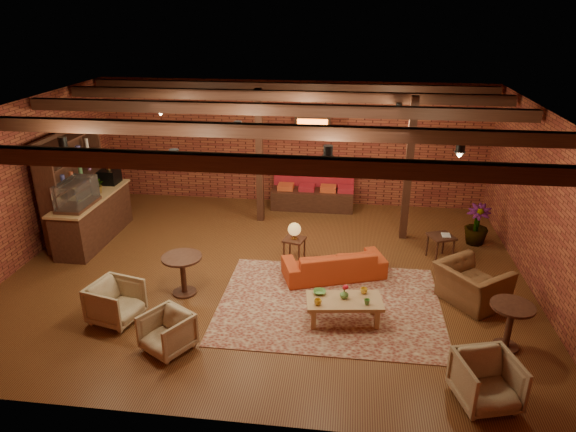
# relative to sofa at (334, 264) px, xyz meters

# --- Properties ---
(floor) EXTENTS (10.00, 10.00, 0.00)m
(floor) POSITION_rel_sofa_xyz_m (-1.31, 0.04, -0.28)
(floor) COLOR #401C10
(floor) RESTS_ON ground
(ceiling) EXTENTS (10.00, 8.00, 0.02)m
(ceiling) POSITION_rel_sofa_xyz_m (-1.31, 0.04, 2.92)
(ceiling) COLOR black
(ceiling) RESTS_ON wall_back
(wall_back) EXTENTS (10.00, 0.02, 3.20)m
(wall_back) POSITION_rel_sofa_xyz_m (-1.31, 4.04, 1.32)
(wall_back) COLOR maroon
(wall_back) RESTS_ON ground
(wall_front) EXTENTS (10.00, 0.02, 3.20)m
(wall_front) POSITION_rel_sofa_xyz_m (-1.31, -3.96, 1.32)
(wall_front) COLOR maroon
(wall_front) RESTS_ON ground
(wall_left) EXTENTS (0.02, 8.00, 3.20)m
(wall_left) POSITION_rel_sofa_xyz_m (-6.31, 0.04, 1.32)
(wall_left) COLOR maroon
(wall_left) RESTS_ON ground
(wall_right) EXTENTS (0.02, 8.00, 3.20)m
(wall_right) POSITION_rel_sofa_xyz_m (3.69, 0.04, 1.32)
(wall_right) COLOR maroon
(wall_right) RESTS_ON ground
(ceiling_beams) EXTENTS (9.80, 6.40, 0.22)m
(ceiling_beams) POSITION_rel_sofa_xyz_m (-1.31, 0.04, 2.80)
(ceiling_beams) COLOR black
(ceiling_beams) RESTS_ON ceiling
(ceiling_pipe) EXTENTS (9.60, 0.12, 0.12)m
(ceiling_pipe) POSITION_rel_sofa_xyz_m (-1.31, 1.64, 2.57)
(ceiling_pipe) COLOR black
(ceiling_pipe) RESTS_ON ceiling
(post_left) EXTENTS (0.16, 0.16, 3.20)m
(post_left) POSITION_rel_sofa_xyz_m (-1.91, 2.64, 1.32)
(post_left) COLOR black
(post_left) RESTS_ON ground
(post_right) EXTENTS (0.16, 0.16, 3.20)m
(post_right) POSITION_rel_sofa_xyz_m (1.49, 2.04, 1.32)
(post_right) COLOR black
(post_right) RESTS_ON ground
(service_counter) EXTENTS (0.80, 2.50, 1.60)m
(service_counter) POSITION_rel_sofa_xyz_m (-5.41, 1.04, 0.52)
(service_counter) COLOR black
(service_counter) RESTS_ON ground
(plant_counter) EXTENTS (0.35, 0.39, 0.30)m
(plant_counter) POSITION_rel_sofa_xyz_m (-5.31, 1.24, 0.94)
(plant_counter) COLOR #337F33
(plant_counter) RESTS_ON service_counter
(shelving_hutch) EXTENTS (0.52, 2.00, 2.40)m
(shelving_hutch) POSITION_rel_sofa_xyz_m (-5.81, 1.14, 0.92)
(shelving_hutch) COLOR black
(shelving_hutch) RESTS_ON ground
(banquette) EXTENTS (2.10, 0.70, 1.00)m
(banquette) POSITION_rel_sofa_xyz_m (-0.71, 3.59, 0.22)
(banquette) COLOR #A31B27
(banquette) RESTS_ON ground
(service_sign) EXTENTS (0.86, 0.06, 0.30)m
(service_sign) POSITION_rel_sofa_xyz_m (-0.71, 3.14, 2.07)
(service_sign) COLOR orange
(service_sign) RESTS_ON ceiling
(ceiling_spotlights) EXTENTS (6.40, 4.40, 0.28)m
(ceiling_spotlights) POSITION_rel_sofa_xyz_m (-1.31, 0.04, 2.58)
(ceiling_spotlights) COLOR black
(ceiling_spotlights) RESTS_ON ceiling
(rug) EXTENTS (3.91, 2.99, 0.01)m
(rug) POSITION_rel_sofa_xyz_m (-0.03, -1.02, -0.28)
(rug) COLOR maroon
(rug) RESTS_ON floor
(sofa) EXTENTS (2.09, 1.36, 0.57)m
(sofa) POSITION_rel_sofa_xyz_m (0.00, 0.00, 0.00)
(sofa) COLOR #A83717
(sofa) RESTS_ON floor
(coffee_table) EXTENTS (1.32, 0.78, 0.68)m
(coffee_table) POSITION_rel_sofa_xyz_m (0.22, -1.52, 0.10)
(coffee_table) COLOR #A47F4C
(coffee_table) RESTS_ON floor
(side_table_lamp) EXTENTS (0.49, 0.49, 0.85)m
(side_table_lamp) POSITION_rel_sofa_xyz_m (-0.84, 0.58, 0.36)
(side_table_lamp) COLOR black
(side_table_lamp) RESTS_ON floor
(round_table_left) EXTENTS (0.73, 0.73, 0.76)m
(round_table_left) POSITION_rel_sofa_xyz_m (-2.70, -0.98, 0.23)
(round_table_left) COLOR black
(round_table_left) RESTS_ON floor
(armchair_a) EXTENTS (0.85, 0.89, 0.76)m
(armchair_a) POSITION_rel_sofa_xyz_m (-3.55, -1.95, 0.10)
(armchair_a) COLOR beige
(armchair_a) RESTS_ON floor
(armchair_b) EXTENTS (0.90, 0.88, 0.69)m
(armchair_b) POSITION_rel_sofa_xyz_m (-2.43, -2.62, 0.06)
(armchair_b) COLOR beige
(armchair_b) RESTS_ON floor
(armchair_right) EXTENTS (1.23, 1.30, 0.96)m
(armchair_right) POSITION_rel_sofa_xyz_m (2.46, -0.63, 0.19)
(armchair_right) COLOR brown
(armchair_right) RESTS_ON floor
(side_table_book) EXTENTS (0.62, 0.62, 0.55)m
(side_table_book) POSITION_rel_sofa_xyz_m (2.16, 1.05, 0.21)
(side_table_book) COLOR black
(side_table_book) RESTS_ON floor
(round_table_right) EXTENTS (0.66, 0.66, 0.77)m
(round_table_right) POSITION_rel_sofa_xyz_m (2.75, -1.92, 0.23)
(round_table_right) COLOR black
(round_table_right) RESTS_ON floor
(armchair_far) EXTENTS (0.92, 0.89, 0.78)m
(armchair_far) POSITION_rel_sofa_xyz_m (2.15, -3.19, 0.10)
(armchair_far) COLOR beige
(armchair_far) RESTS_ON floor
(plant_tall) EXTENTS (1.96, 1.96, 2.75)m
(plant_tall) POSITION_rel_sofa_xyz_m (3.05, 1.90, 1.09)
(plant_tall) COLOR #4C7F4C
(plant_tall) RESTS_ON floor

